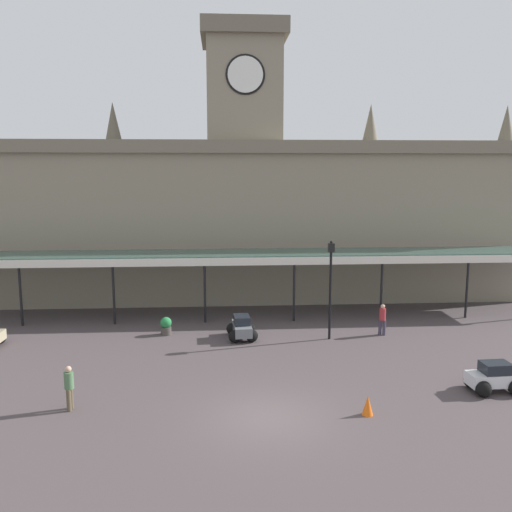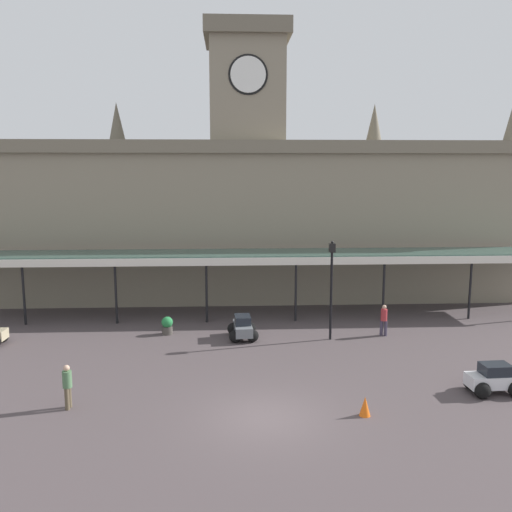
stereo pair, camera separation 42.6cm
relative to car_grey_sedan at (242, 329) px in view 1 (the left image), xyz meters
The scene contains 10 objects.
ground_plane 9.28m from the car_grey_sedan, 86.43° to the right, with size 140.00×140.00×0.00m, color #4C4143.
station_building 11.43m from the car_grey_sedan, 86.72° to the left, with size 38.47×6.99×17.97m.
entrance_canopy 5.43m from the car_grey_sedan, 82.47° to the left, with size 36.03×3.26×3.83m.
car_grey_sedan is the anchor object (origin of this frame).
car_white_sedan 12.26m from the car_grey_sedan, 37.93° to the right, with size 2.09×1.58×1.19m.
pedestrian_beside_cars 7.46m from the car_grey_sedan, ahead, with size 0.37×0.34×1.67m.
pedestrian_near_entrance 10.50m from the car_grey_sedan, 129.03° to the right, with size 0.34×0.39×1.67m.
victorian_lamppost 5.27m from the car_grey_sedan, ahead, with size 0.30×0.30×5.14m.
traffic_cone 10.15m from the car_grey_sedan, 65.96° to the right, with size 0.40×0.40×0.72m, color orange.
planter_by_canopy 4.09m from the car_grey_sedan, 167.76° to the left, with size 0.60×0.60×0.96m.
Camera 1 is at (-1.63, -18.06, 8.69)m, focal length 38.16 mm.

